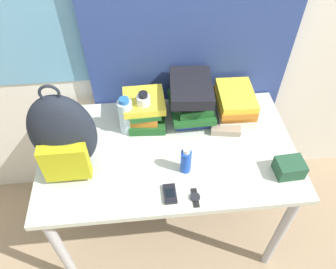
# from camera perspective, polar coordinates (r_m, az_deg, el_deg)

# --- Properties ---
(wall_back) EXTENTS (6.00, 0.06, 2.50)m
(wall_back) POSITION_cam_1_polar(r_m,az_deg,el_deg) (1.66, -1.81, 20.53)
(wall_back) COLOR silver
(wall_back) RESTS_ON ground_plane
(curtain_blue) EXTENTS (1.06, 0.04, 2.50)m
(curtain_blue) POSITION_cam_1_polar(r_m,az_deg,el_deg) (1.63, 4.34, 19.85)
(curtain_blue) COLOR navy
(curtain_blue) RESTS_ON ground_plane
(desk) EXTENTS (1.25, 0.72, 0.77)m
(desk) POSITION_cam_1_polar(r_m,az_deg,el_deg) (1.69, -0.00, -4.54)
(desk) COLOR beige
(desk) RESTS_ON ground_plane
(backpack) EXTENTS (0.28, 0.20, 0.47)m
(backpack) POSITION_cam_1_polar(r_m,az_deg,el_deg) (1.46, -17.75, -0.27)
(backpack) COLOR #1E232D
(backpack) RESTS_ON desk
(book_stack_left) EXTENTS (0.22, 0.25, 0.16)m
(book_stack_left) POSITION_cam_1_polar(r_m,az_deg,el_deg) (1.70, -4.05, 4.46)
(book_stack_left) COLOR #1E5623
(book_stack_left) RESTS_ON desk
(book_stack_center) EXTENTS (0.23, 0.29, 0.23)m
(book_stack_center) POSITION_cam_1_polar(r_m,az_deg,el_deg) (1.68, 4.04, 6.12)
(book_stack_center) COLOR navy
(book_stack_center) RESTS_ON desk
(book_stack_right) EXTENTS (0.21, 0.27, 0.15)m
(book_stack_right) POSITION_cam_1_polar(r_m,az_deg,el_deg) (1.77, 11.59, 5.35)
(book_stack_right) COLOR silver
(book_stack_right) RESTS_ON desk
(water_bottle) EXTENTS (0.07, 0.07, 0.21)m
(water_bottle) POSITION_cam_1_polar(r_m,az_deg,el_deg) (1.63, -7.35, 3.21)
(water_bottle) COLOR silver
(water_bottle) RESTS_ON desk
(sports_bottle) EXTENTS (0.07, 0.07, 0.23)m
(sports_bottle) POSITION_cam_1_polar(r_m,az_deg,el_deg) (1.64, -4.15, 4.03)
(sports_bottle) COLOR white
(sports_bottle) RESTS_ON desk
(sunscreen_bottle) EXTENTS (0.05, 0.05, 0.15)m
(sunscreen_bottle) POSITION_cam_1_polar(r_m,az_deg,el_deg) (1.48, 3.15, -4.55)
(sunscreen_bottle) COLOR blue
(sunscreen_bottle) RESTS_ON desk
(cell_phone) EXTENTS (0.06, 0.10, 0.02)m
(cell_phone) POSITION_cam_1_polar(r_m,az_deg,el_deg) (1.45, 0.33, -10.29)
(cell_phone) COLOR black
(cell_phone) RESTS_ON desk
(sunglasses_case) EXTENTS (0.16, 0.08, 0.04)m
(sunglasses_case) POSITION_cam_1_polar(r_m,az_deg,el_deg) (1.69, 9.99, 0.73)
(sunglasses_case) COLOR gray
(sunglasses_case) RESTS_ON desk
(camera_pouch) EXTENTS (0.13, 0.11, 0.07)m
(camera_pouch) POSITION_cam_1_polar(r_m,az_deg,el_deg) (1.59, 20.40, -5.43)
(camera_pouch) COLOR #234C33
(camera_pouch) RESTS_ON desk
(wristwatch) EXTENTS (0.04, 0.10, 0.01)m
(wristwatch) POSITION_cam_1_polar(r_m,az_deg,el_deg) (1.45, 4.75, -10.86)
(wristwatch) COLOR black
(wristwatch) RESTS_ON desk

